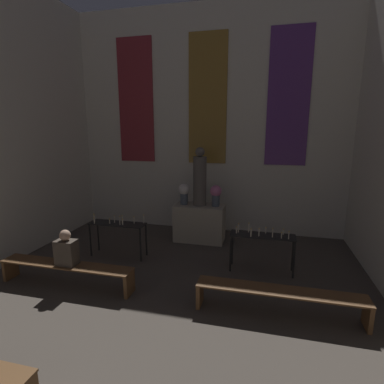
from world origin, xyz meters
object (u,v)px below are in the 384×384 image
(statue, at_px, (200,179))
(person_seated, at_px, (66,250))
(flower_vase_right, at_px, (216,194))
(candle_rack_left, at_px, (118,228))
(pew_back_right, at_px, (279,296))
(candle_rack_right, at_px, (262,240))
(altar, at_px, (200,223))
(pew_back_left, at_px, (66,269))
(flower_vase_left, at_px, (184,192))

(statue, distance_m, person_seated, 3.42)
(flower_vase_right, height_order, candle_rack_left, flower_vase_right)
(candle_rack_left, bearing_deg, pew_back_right, -22.92)
(flower_vase_right, relative_size, pew_back_right, 0.21)
(flower_vase_right, distance_m, candle_rack_right, 1.86)
(altar, distance_m, flower_vase_right, 0.86)
(candle_rack_left, distance_m, candle_rack_right, 3.10)
(statue, distance_m, pew_back_right, 3.55)
(candle_rack_left, relative_size, pew_back_left, 0.50)
(person_seated, bearing_deg, statue, 57.13)
(flower_vase_right, distance_m, pew_back_right, 3.25)
(candle_rack_left, relative_size, candle_rack_right, 1.00)
(pew_back_left, relative_size, person_seated, 3.89)
(flower_vase_right, height_order, pew_back_left, flower_vase_right)
(altar, xyz_separation_m, candle_rack_left, (-1.55, -1.34, 0.19))
(flower_vase_left, bearing_deg, person_seated, -116.65)
(altar, height_order, person_seated, person_seated)
(candle_rack_left, bearing_deg, candle_rack_right, -0.00)
(flower_vase_right, bearing_deg, pew_back_left, -128.82)
(flower_vase_right, distance_m, candle_rack_left, 2.44)
(altar, height_order, flower_vase_right, flower_vase_right)
(candle_rack_right, bearing_deg, flower_vase_left, 145.42)
(flower_vase_left, distance_m, candle_rack_left, 1.86)
(flower_vase_right, height_order, candle_rack_right, flower_vase_right)
(pew_back_left, bearing_deg, altar, 56.56)
(flower_vase_left, relative_size, candle_rack_left, 0.41)
(flower_vase_right, xyz_separation_m, candle_rack_right, (1.15, -1.34, -0.58))
(statue, height_order, person_seated, statue)
(flower_vase_right, bearing_deg, statue, -180.00)
(flower_vase_left, xyz_separation_m, candle_rack_right, (1.95, -1.34, -0.58))
(candle_rack_right, relative_size, pew_back_right, 0.50)
(pew_back_left, height_order, person_seated, person_seated)
(flower_vase_right, xyz_separation_m, pew_back_right, (1.43, -2.77, -0.90))
(altar, xyz_separation_m, pew_back_left, (-1.83, -2.77, -0.14))
(flower_vase_left, distance_m, pew_back_left, 3.25)
(statue, distance_m, flower_vase_right, 0.54)
(candle_rack_left, bearing_deg, statue, 40.88)
(altar, relative_size, flower_vase_right, 2.38)
(altar, xyz_separation_m, pew_back_right, (1.83, -2.77, -0.14))
(altar, height_order, flower_vase_left, flower_vase_left)
(altar, bearing_deg, flower_vase_left, 180.00)
(candle_rack_left, height_order, pew_back_right, candle_rack_left)
(candle_rack_right, xyz_separation_m, pew_back_left, (-3.38, -1.43, -0.32))
(altar, relative_size, flower_vase_left, 2.38)
(flower_vase_left, xyz_separation_m, pew_back_left, (-1.43, -2.77, -0.90))
(candle_rack_left, bearing_deg, flower_vase_left, 49.38)
(flower_vase_left, height_order, flower_vase_right, same)
(flower_vase_left, bearing_deg, pew_back_left, -117.30)
(pew_back_right, bearing_deg, candle_rack_right, 101.20)
(candle_rack_left, bearing_deg, flower_vase_right, 34.53)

